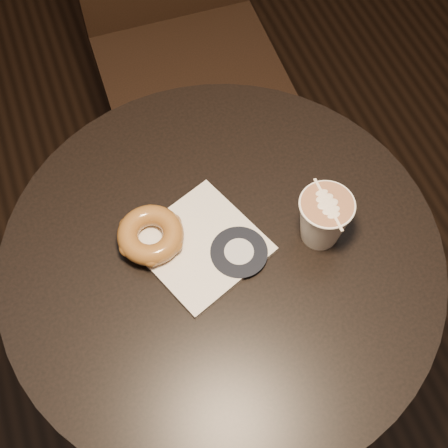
% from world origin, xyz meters
% --- Properties ---
extents(cafe_table, '(0.70, 0.70, 0.75)m').
position_xyz_m(cafe_table, '(0.00, 0.00, 0.55)').
color(cafe_table, black).
rests_on(cafe_table, ground).
extents(chair, '(0.44, 0.44, 1.07)m').
position_xyz_m(chair, '(0.15, 0.71, 0.60)').
color(chair, black).
rests_on(chair, ground).
extents(pastry_bag, '(0.22, 0.22, 0.01)m').
position_xyz_m(pastry_bag, '(-0.03, 0.02, 0.75)').
color(pastry_bag, silver).
rests_on(pastry_bag, cafe_table).
extents(doughnut, '(0.10, 0.10, 0.03)m').
position_xyz_m(doughnut, '(-0.10, 0.06, 0.77)').
color(doughnut, brown).
rests_on(doughnut, pastry_bag).
extents(latte_cup, '(0.08, 0.08, 0.09)m').
position_xyz_m(latte_cup, '(0.16, -0.02, 0.80)').
color(latte_cup, white).
rests_on(latte_cup, cafe_table).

